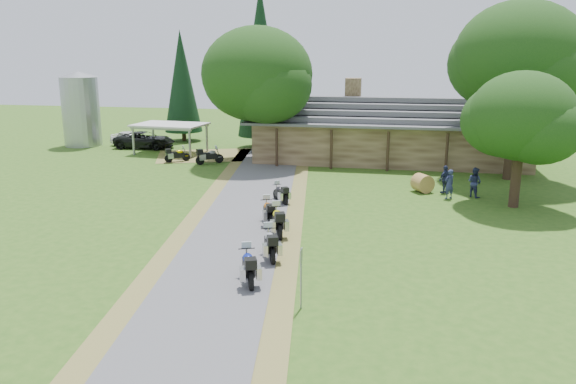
% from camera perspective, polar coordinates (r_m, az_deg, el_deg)
% --- Properties ---
extents(ground, '(120.00, 120.00, 0.00)m').
position_cam_1_polar(ground, '(22.66, -6.75, -7.24)').
color(ground, '#2E5618').
rests_on(ground, ground).
extents(driveway, '(51.95, 51.95, 0.00)m').
position_cam_1_polar(driveway, '(26.39, -5.14, -4.09)').
color(driveway, '#4E4F51').
rests_on(driveway, ground).
extents(lodge, '(21.40, 9.40, 4.90)m').
position_cam_1_polar(lodge, '(44.43, 10.31, 6.39)').
color(lodge, brown).
rests_on(lodge, ground).
extents(silo, '(3.28, 3.28, 6.57)m').
position_cam_1_polar(silo, '(53.65, -20.31, 7.93)').
color(silo, gray).
rests_on(silo, ground).
extents(carport, '(5.98, 4.28, 2.44)m').
position_cam_1_polar(carport, '(47.71, -11.83, 5.34)').
color(carport, silver).
rests_on(carport, ground).
extents(car_white_sedan, '(3.77, 5.72, 1.76)m').
position_cam_1_polar(car_white_sedan, '(51.94, -15.60, 5.43)').
color(car_white_sedan, white).
rests_on(car_white_sedan, ground).
extents(car_dark_suv, '(2.47, 5.68, 2.17)m').
position_cam_1_polar(car_dark_suv, '(50.77, -14.38, 5.55)').
color(car_dark_suv, black).
rests_on(car_dark_suv, ground).
extents(motorcycle_row_a, '(1.31, 2.05, 1.34)m').
position_cam_1_polar(motorcycle_row_a, '(20.64, -4.05, -7.35)').
color(motorcycle_row_a, navy).
rests_on(motorcycle_row_a, ground).
extents(motorcycle_row_b, '(1.28, 2.05, 1.33)m').
position_cam_1_polar(motorcycle_row_b, '(22.93, -1.84, -5.11)').
color(motorcycle_row_b, '#96979C').
rests_on(motorcycle_row_b, ground).
extents(motorcycle_row_c, '(1.32, 2.19, 1.42)m').
position_cam_1_polar(motorcycle_row_c, '(25.82, -1.05, -2.79)').
color(motorcycle_row_c, yellow).
rests_on(motorcycle_row_c, ground).
extents(motorcycle_row_d, '(1.29, 1.98, 1.29)m').
position_cam_1_polar(motorcycle_row_d, '(27.52, -2.02, -1.87)').
color(motorcycle_row_d, '#CC6715').
rests_on(motorcycle_row_d, ground).
extents(motorcycle_row_e, '(1.40, 1.68, 1.14)m').
position_cam_1_polar(motorcycle_row_e, '(31.31, -0.78, -0.04)').
color(motorcycle_row_e, black).
rests_on(motorcycle_row_e, ground).
extents(motorcycle_carport_a, '(1.71, 1.57, 1.20)m').
position_cam_1_polar(motorcycle_carport_a, '(43.82, -11.19, 3.80)').
color(motorcycle_carport_a, '#C5B100').
rests_on(motorcycle_carport_a, ground).
extents(motorcycle_carport_b, '(1.89, 1.73, 1.33)m').
position_cam_1_polar(motorcycle_carport_b, '(42.63, -7.98, 3.73)').
color(motorcycle_carport_b, gray).
rests_on(motorcycle_carport_b, ground).
extents(person_a, '(0.70, 0.68, 2.01)m').
position_cam_1_polar(person_a, '(33.31, 16.08, 1.03)').
color(person_a, navy).
rests_on(person_a, ground).
extents(person_b, '(0.71, 0.70, 2.05)m').
position_cam_1_polar(person_b, '(34.13, 18.44, 1.19)').
color(person_b, navy).
rests_on(person_b, ground).
extents(person_c, '(0.68, 0.68, 1.96)m').
position_cam_1_polar(person_c, '(34.59, 15.70, 1.48)').
color(person_c, navy).
rests_on(person_c, ground).
extents(hay_bale, '(1.44, 1.41, 1.09)m').
position_cam_1_polar(hay_bale, '(34.61, 13.51, 0.88)').
color(hay_bale, olive).
rests_on(hay_bale, ground).
extents(sign_post, '(0.38, 0.06, 2.10)m').
position_cam_1_polar(sign_post, '(18.38, 1.34, -8.80)').
color(sign_post, gray).
rests_on(sign_post, ground).
extents(oak_lodge_left, '(8.16, 8.16, 10.68)m').
position_cam_1_polar(oak_lodge_left, '(42.03, -3.13, 10.13)').
color(oak_lodge_left, '#163810').
rests_on(oak_lodge_left, ground).
extents(oak_lodge_right, '(8.12, 8.12, 12.82)m').
position_cam_1_polar(oak_lodge_right, '(39.16, 22.24, 10.42)').
color(oak_lodge_right, '#163810').
rests_on(oak_lodge_right, ground).
extents(oak_driveway, '(5.52, 5.52, 7.97)m').
position_cam_1_polar(oak_driveway, '(32.15, 22.53, 5.46)').
color(oak_driveway, '#163810').
rests_on(oak_driveway, ground).
extents(cedar_near, '(4.12, 4.12, 13.79)m').
position_cam_1_polar(cedar_near, '(49.04, -2.78, 12.51)').
color(cedar_near, black).
rests_on(cedar_near, ground).
extents(cedar_far, '(3.47, 3.47, 10.21)m').
position_cam_1_polar(cedar_far, '(53.83, -10.72, 10.51)').
color(cedar_far, black).
rests_on(cedar_far, ground).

